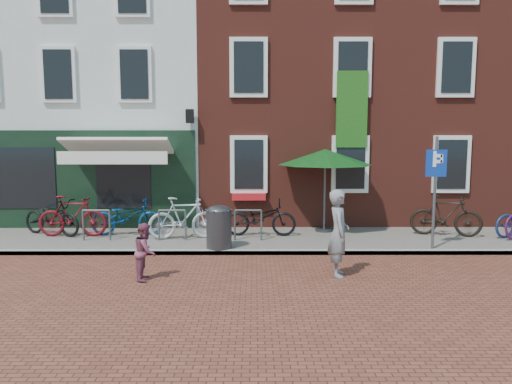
{
  "coord_description": "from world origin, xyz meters",
  "views": [
    {
      "loc": [
        0.67,
        -11.49,
        2.92
      ],
      "look_at": [
        0.71,
        0.72,
        1.44
      ],
      "focal_mm": 34.33,
      "sensor_mm": 36.0,
      "label": 1
    }
  ],
  "objects_px": {
    "boy": "(145,251)",
    "woman": "(339,233)",
    "parasol": "(325,154)",
    "bicycle_3": "(184,218)",
    "bicycle_4": "(261,217)",
    "parking_sign": "(435,178)",
    "bicycle_2": "(127,217)",
    "bicycle_5": "(446,216)",
    "bicycle_0": "(52,217)",
    "bicycle_1": "(72,216)",
    "litter_bin": "(219,225)"
  },
  "relations": [
    {
      "from": "boy",
      "to": "woman",
      "type": "bearing_deg",
      "value": -88.07
    },
    {
      "from": "parasol",
      "to": "bicycle_3",
      "type": "distance_m",
      "value": 4.36
    },
    {
      "from": "bicycle_4",
      "to": "woman",
      "type": "bearing_deg",
      "value": -153.89
    },
    {
      "from": "parking_sign",
      "to": "bicycle_4",
      "type": "relative_size",
      "value": 1.42
    },
    {
      "from": "bicycle_2",
      "to": "bicycle_5",
      "type": "height_order",
      "value": "bicycle_5"
    },
    {
      "from": "woman",
      "to": "bicycle_0",
      "type": "relative_size",
      "value": 0.92
    },
    {
      "from": "bicycle_2",
      "to": "bicycle_3",
      "type": "height_order",
      "value": "bicycle_3"
    },
    {
      "from": "bicycle_2",
      "to": "bicycle_3",
      "type": "bearing_deg",
      "value": -111.42
    },
    {
      "from": "parking_sign",
      "to": "woman",
      "type": "relative_size",
      "value": 1.54
    },
    {
      "from": "bicycle_0",
      "to": "bicycle_5",
      "type": "relative_size",
      "value": 1.03
    },
    {
      "from": "bicycle_0",
      "to": "bicycle_2",
      "type": "xyz_separation_m",
      "value": [
        2.08,
        0.01,
        0.0
      ]
    },
    {
      "from": "parking_sign",
      "to": "bicycle_5",
      "type": "height_order",
      "value": "parking_sign"
    },
    {
      "from": "woman",
      "to": "bicycle_0",
      "type": "distance_m",
      "value": 8.17
    },
    {
      "from": "parasol",
      "to": "bicycle_1",
      "type": "height_order",
      "value": "parasol"
    },
    {
      "from": "bicycle_0",
      "to": "bicycle_3",
      "type": "bearing_deg",
      "value": -74.2
    },
    {
      "from": "litter_bin",
      "to": "parasol",
      "type": "bearing_deg",
      "value": 36.09
    },
    {
      "from": "parasol",
      "to": "bicycle_5",
      "type": "distance_m",
      "value": 3.72
    },
    {
      "from": "bicycle_0",
      "to": "bicycle_3",
      "type": "height_order",
      "value": "bicycle_3"
    },
    {
      "from": "litter_bin",
      "to": "parasol",
      "type": "distance_m",
      "value": 3.92
    },
    {
      "from": "bicycle_3",
      "to": "bicycle_4",
      "type": "relative_size",
      "value": 0.97
    },
    {
      "from": "bicycle_0",
      "to": "bicycle_2",
      "type": "bearing_deg",
      "value": -66.31
    },
    {
      "from": "litter_bin",
      "to": "bicycle_4",
      "type": "relative_size",
      "value": 0.59
    },
    {
      "from": "bicycle_5",
      "to": "woman",
      "type": "bearing_deg",
      "value": 151.47
    },
    {
      "from": "bicycle_0",
      "to": "bicycle_3",
      "type": "distance_m",
      "value": 3.76
    },
    {
      "from": "litter_bin",
      "to": "woman",
      "type": "xyz_separation_m",
      "value": [
        2.59,
        -2.0,
        0.2
      ]
    },
    {
      "from": "boy",
      "to": "bicycle_5",
      "type": "relative_size",
      "value": 0.61
    },
    {
      "from": "bicycle_5",
      "to": "bicycle_3",
      "type": "bearing_deg",
      "value": 110.16
    },
    {
      "from": "parking_sign",
      "to": "parasol",
      "type": "distance_m",
      "value": 3.24
    },
    {
      "from": "litter_bin",
      "to": "bicycle_3",
      "type": "bearing_deg",
      "value": 133.25
    },
    {
      "from": "parasol",
      "to": "boy",
      "type": "bearing_deg",
      "value": -133.92
    },
    {
      "from": "bicycle_5",
      "to": "bicycle_2",
      "type": "bearing_deg",
      "value": 106.34
    },
    {
      "from": "parasol",
      "to": "bicycle_3",
      "type": "xyz_separation_m",
      "value": [
        -3.9,
        -1.01,
        -1.66
      ]
    },
    {
      "from": "parking_sign",
      "to": "bicycle_3",
      "type": "xyz_separation_m",
      "value": [
        -6.26,
        1.15,
        -1.17
      ]
    },
    {
      "from": "parasol",
      "to": "bicycle_4",
      "type": "relative_size",
      "value": 1.38
    },
    {
      "from": "parking_sign",
      "to": "bicycle_4",
      "type": "distance_m",
      "value": 4.64
    },
    {
      "from": "parasol",
      "to": "woman",
      "type": "height_order",
      "value": "parasol"
    },
    {
      "from": "litter_bin",
      "to": "bicycle_3",
      "type": "xyz_separation_m",
      "value": [
        -1.02,
        1.09,
        -0.03
      ]
    },
    {
      "from": "parasol",
      "to": "bicycle_2",
      "type": "bearing_deg",
      "value": -174.8
    },
    {
      "from": "litter_bin",
      "to": "bicycle_0",
      "type": "bearing_deg",
      "value": 161.57
    },
    {
      "from": "parking_sign",
      "to": "bicycle_1",
      "type": "height_order",
      "value": "parking_sign"
    },
    {
      "from": "bicycle_2",
      "to": "bicycle_0",
      "type": "bearing_deg",
      "value": 85.97
    },
    {
      "from": "boy",
      "to": "bicycle_3",
      "type": "distance_m",
      "value": 3.35
    },
    {
      "from": "bicycle_1",
      "to": "bicycle_3",
      "type": "xyz_separation_m",
      "value": [
        3.08,
        -0.29,
        0.0
      ]
    },
    {
      "from": "bicycle_3",
      "to": "bicycle_4",
      "type": "height_order",
      "value": "bicycle_3"
    },
    {
      "from": "bicycle_1",
      "to": "bicycle_3",
      "type": "relative_size",
      "value": 1.0
    },
    {
      "from": "parking_sign",
      "to": "bicycle_5",
      "type": "relative_size",
      "value": 1.46
    },
    {
      "from": "litter_bin",
      "to": "boy",
      "type": "relative_size",
      "value": 1.0
    },
    {
      "from": "parasol",
      "to": "woman",
      "type": "xyz_separation_m",
      "value": [
        -0.29,
        -4.1,
        -1.43
      ]
    },
    {
      "from": "bicycle_4",
      "to": "parasol",
      "type": "bearing_deg",
      "value": -69.32
    },
    {
      "from": "bicycle_2",
      "to": "bicycle_4",
      "type": "xyz_separation_m",
      "value": [
        3.71,
        -0.11,
        0.0
      ]
    }
  ]
}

